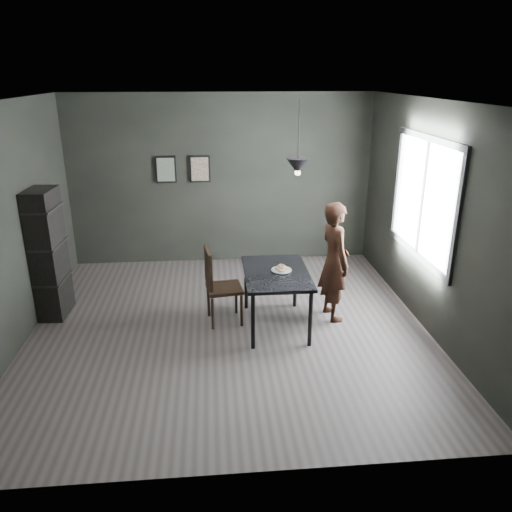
{
  "coord_description": "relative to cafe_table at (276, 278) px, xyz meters",
  "views": [
    {
      "loc": [
        -0.18,
        -5.71,
        3.1
      ],
      "look_at": [
        0.35,
        0.05,
        0.95
      ],
      "focal_mm": 35.0,
      "sensor_mm": 36.0,
      "label": 1
    }
  ],
  "objects": [
    {
      "name": "pendant_lamp",
      "position": [
        0.25,
        0.1,
        1.38
      ],
      "size": [
        0.28,
        0.28,
        0.86
      ],
      "color": "black",
      "rests_on": "ground"
    },
    {
      "name": "cafe_table",
      "position": [
        0.0,
        0.0,
        0.0
      ],
      "size": [
        0.8,
        1.2,
        0.75
      ],
      "color": "black",
      "rests_on": "ground"
    },
    {
      "name": "white_plate",
      "position": [
        0.07,
        0.02,
        0.08
      ],
      "size": [
        0.23,
        0.23,
        0.01
      ],
      "primitive_type": "cylinder",
      "color": "white",
      "rests_on": "cafe_table"
    },
    {
      "name": "framed_print_right",
      "position": [
        -0.95,
        2.47,
        0.93
      ],
      "size": [
        0.34,
        0.04,
        0.44
      ],
      "color": "black",
      "rests_on": "ground"
    },
    {
      "name": "ceiling",
      "position": [
        -0.6,
        0.0,
        2.13
      ],
      "size": [
        5.0,
        5.0,
        0.02
      ],
      "color": "silver",
      "rests_on": "ground"
    },
    {
      "name": "ground",
      "position": [
        -0.6,
        0.0,
        -0.67
      ],
      "size": [
        5.0,
        5.0,
        0.0
      ],
      "primitive_type": "plane",
      "color": "#36302E",
      "rests_on": "ground"
    },
    {
      "name": "woman",
      "position": [
        0.78,
        0.19,
        0.12
      ],
      "size": [
        0.48,
        0.64,
        1.58
      ],
      "primitive_type": "imported",
      "rotation": [
        0.0,
        0.0,
        1.76
      ],
      "color": "black",
      "rests_on": "ground"
    },
    {
      "name": "donut_pile",
      "position": [
        0.07,
        0.02,
        0.12
      ],
      "size": [
        0.17,
        0.17,
        0.08
      ],
      "rotation": [
        0.0,
        0.0,
        0.43
      ],
      "color": "#F4E4BE",
      "rests_on": "white_plate"
    },
    {
      "name": "shelf_unit",
      "position": [
        -2.92,
        0.61,
        0.19
      ],
      "size": [
        0.35,
        0.59,
        1.72
      ],
      "primitive_type": "cube",
      "rotation": [
        0.0,
        0.0,
        -0.05
      ],
      "color": "black",
      "rests_on": "ground"
    },
    {
      "name": "window_assembly",
      "position": [
        1.87,
        0.2,
        0.93
      ],
      "size": [
        0.04,
        1.96,
        1.56
      ],
      "color": "white",
      "rests_on": "ground"
    },
    {
      "name": "back_wall",
      "position": [
        -0.6,
        2.5,
        0.73
      ],
      "size": [
        5.0,
        0.1,
        2.8
      ],
      "primitive_type": "cube",
      "color": "black",
      "rests_on": "ground"
    },
    {
      "name": "framed_print_left",
      "position": [
        -1.5,
        2.47,
        0.93
      ],
      "size": [
        0.34,
        0.04,
        0.44
      ],
      "color": "black",
      "rests_on": "ground"
    },
    {
      "name": "wood_chair",
      "position": [
        -0.74,
        0.17,
        -0.1
      ],
      "size": [
        0.49,
        0.49,
        1.01
      ],
      "rotation": [
        0.0,
        0.0,
        0.13
      ],
      "color": "black",
      "rests_on": "ground"
    }
  ]
}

